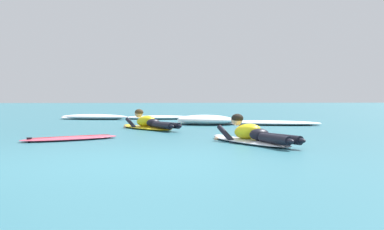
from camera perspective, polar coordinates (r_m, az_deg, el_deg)
ground_plane at (r=15.98m, az=-6.33°, el=-0.79°), size 120.00×120.00×0.00m
surfer_near at (r=8.40m, az=6.96°, el=-2.40°), size 1.28×2.53×0.54m
surfer_far at (r=12.14m, az=-5.04°, el=-1.03°), size 1.58×2.44×0.53m
drifting_surfboard at (r=9.28m, az=-14.01°, el=-2.64°), size 1.88×1.42×0.16m
whitewater_front at (r=14.26m, az=8.88°, el=-0.91°), size 3.13×1.96×0.12m
whitewater_mid_left at (r=14.17m, az=1.55°, el=-0.60°), size 1.99×1.74×0.28m
whitewater_mid_right at (r=17.81m, az=-3.77°, el=-0.29°), size 2.47×0.92×0.14m
whitewater_back at (r=17.97m, az=-11.29°, el=-0.23°), size 2.61×1.45×0.19m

